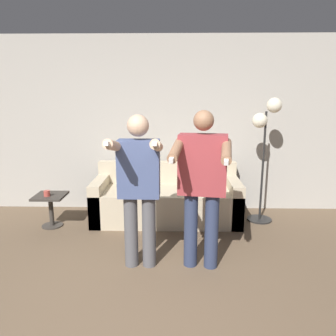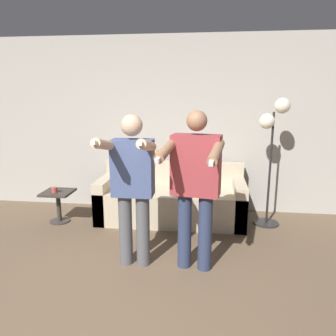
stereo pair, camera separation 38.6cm
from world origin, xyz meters
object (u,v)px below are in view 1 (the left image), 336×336
at_px(person_right, 202,180).
at_px(cup, 47,193).
at_px(couch, 167,201).
at_px(person_left, 139,182).
at_px(side_table, 51,204).
at_px(cat, 141,156).
at_px(floor_lamp, 266,130).

relative_size(person_right, cup, 20.31).
height_order(couch, person_left, person_left).
height_order(couch, side_table, couch).
bearing_deg(cup, side_table, 74.35).
relative_size(cat, cup, 5.59).
distance_m(cat, cup, 1.41).
xyz_separation_m(person_left, side_table, (-1.31, 1.03, -0.59)).
xyz_separation_m(cat, floor_lamp, (1.72, -0.32, 0.42)).
xyz_separation_m(couch, cup, (-1.57, -0.35, 0.21)).
bearing_deg(side_table, person_left, -38.18).
bearing_deg(person_right, person_left, -171.03).
distance_m(couch, person_left, 1.49).
height_order(floor_lamp, side_table, floor_lamp).
distance_m(cat, floor_lamp, 1.80).
relative_size(side_table, cup, 5.59).
bearing_deg(cat, side_table, -152.69).
bearing_deg(side_table, cat, 27.31).
distance_m(couch, person_right, 1.53).
distance_m(couch, cup, 1.62).
distance_m(floor_lamp, cup, 3.03).
height_order(person_left, cat, person_left).
xyz_separation_m(couch, person_left, (-0.24, -1.33, 0.63)).
xyz_separation_m(couch, cat, (-0.39, 0.31, 0.59)).
height_order(floor_lamp, cup, floor_lamp).
bearing_deg(floor_lamp, couch, 179.43).
bearing_deg(person_left, cup, 144.15).
distance_m(person_right, cat, 1.81).
height_order(person_left, side_table, person_left).
xyz_separation_m(cat, side_table, (-1.17, -0.60, -0.55)).
height_order(cat, side_table, cat).
height_order(side_table, cup, cup).
height_order(person_right, cat, person_right).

